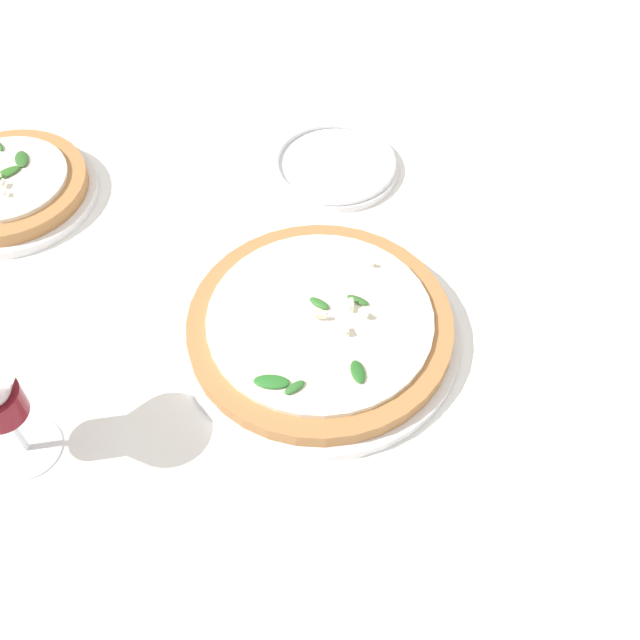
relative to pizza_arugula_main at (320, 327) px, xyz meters
The scene contains 4 objects.
ground_plane 0.04m from the pizza_arugula_main, 132.77° to the right, with size 6.00×6.00×0.00m, color white.
pizza_arugula_main is the anchor object (origin of this frame).
pizza_personal_side 0.46m from the pizza_arugula_main, 159.94° to the left, with size 0.22×0.22×0.05m.
side_plate_white 0.28m from the pizza_arugula_main, 95.21° to the left, with size 0.17×0.17×0.02m.
Camera 1 is at (0.10, -0.46, 0.67)m, focal length 42.00 mm.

